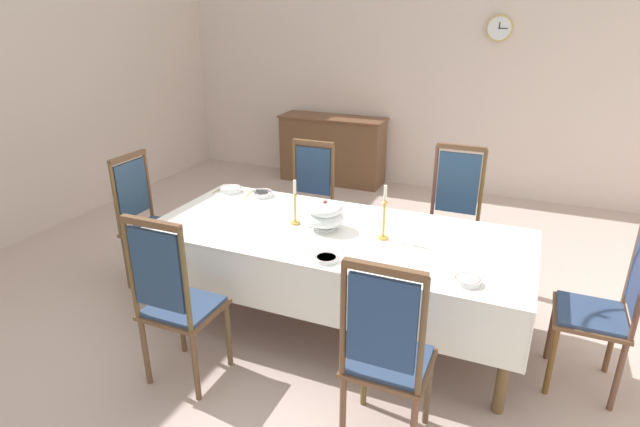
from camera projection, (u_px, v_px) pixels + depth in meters
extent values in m
cube|color=#BBA49B|center=(343.00, 317.00, 4.03)|extent=(7.14, 6.76, 0.04)
cube|color=beige|center=(444.00, 53.00, 6.30)|extent=(7.14, 0.08, 3.47)
cylinder|color=brown|center=(162.00, 278.00, 3.82)|extent=(0.07, 0.07, 0.74)
cylinder|color=brown|center=(505.00, 360.00, 2.93)|extent=(0.07, 0.07, 0.74)
cylinder|color=brown|center=(230.00, 231.00, 4.62)|extent=(0.07, 0.07, 0.74)
cylinder|color=brown|center=(516.00, 285.00, 3.73)|extent=(0.07, 0.07, 0.74)
cube|color=brown|center=(338.00, 241.00, 3.65)|extent=(2.52, 1.02, 0.08)
cube|color=brown|center=(338.00, 234.00, 3.63)|extent=(2.64, 1.14, 0.03)
cube|color=white|center=(338.00, 231.00, 3.62)|extent=(2.66, 1.16, 0.00)
cube|color=white|center=(304.00, 294.00, 3.21)|extent=(2.66, 0.00, 0.39)
cube|color=white|center=(363.00, 228.00, 4.18)|extent=(2.66, 0.00, 0.39)
cube|color=white|center=(187.00, 228.00, 4.18)|extent=(0.00, 1.16, 0.39)
cube|color=white|center=(533.00, 294.00, 3.21)|extent=(0.00, 1.16, 0.39)
cylinder|color=brown|center=(181.00, 322.00, 3.51)|extent=(0.04, 0.04, 0.48)
cylinder|color=brown|center=(228.00, 334.00, 3.38)|extent=(0.04, 0.04, 0.48)
cylinder|color=brown|center=(145.00, 351.00, 3.21)|extent=(0.04, 0.04, 0.48)
cylinder|color=brown|center=(196.00, 367.00, 3.07)|extent=(0.04, 0.04, 0.48)
cube|color=brown|center=(184.00, 309.00, 3.20)|extent=(0.44, 0.42, 0.03)
cube|color=navy|center=(184.00, 306.00, 3.19)|extent=(0.40, 0.38, 0.02)
cylinder|color=brown|center=(131.00, 269.00, 2.98)|extent=(0.03, 0.03, 0.65)
cylinder|color=brown|center=(186.00, 282.00, 2.84)|extent=(0.03, 0.03, 0.65)
cube|color=navy|center=(157.00, 270.00, 2.90)|extent=(0.34, 0.02, 0.49)
cube|color=brown|center=(151.00, 223.00, 2.79)|extent=(0.40, 0.04, 0.04)
cylinder|color=brown|center=(316.00, 247.00, 4.62)|extent=(0.04, 0.04, 0.48)
cylinder|color=brown|center=(279.00, 240.00, 4.76)|extent=(0.04, 0.04, 0.48)
cylinder|color=brown|center=(331.00, 232.00, 4.93)|extent=(0.04, 0.04, 0.48)
cylinder|color=brown|center=(296.00, 226.00, 5.07)|extent=(0.04, 0.04, 0.48)
cube|color=brown|center=(305.00, 211.00, 4.75)|extent=(0.44, 0.42, 0.03)
cube|color=navy|center=(305.00, 209.00, 4.74)|extent=(0.40, 0.38, 0.02)
cylinder|color=brown|center=(333.00, 176.00, 4.72)|extent=(0.03, 0.03, 0.59)
cylinder|color=brown|center=(295.00, 171.00, 4.87)|extent=(0.03, 0.03, 0.59)
cube|color=navy|center=(313.00, 171.00, 4.78)|extent=(0.34, 0.02, 0.45)
cube|color=brown|center=(313.00, 143.00, 4.69)|extent=(0.40, 0.04, 0.04)
cylinder|color=brown|center=(364.00, 372.00, 3.03)|extent=(0.04, 0.04, 0.48)
cylinder|color=brown|center=(428.00, 389.00, 2.89)|extent=(0.04, 0.04, 0.48)
cylinder|color=brown|center=(343.00, 412.00, 2.72)|extent=(0.04, 0.04, 0.48)
cube|color=brown|center=(389.00, 363.00, 2.71)|extent=(0.44, 0.42, 0.03)
cube|color=navy|center=(389.00, 359.00, 2.70)|extent=(0.40, 0.38, 0.02)
cylinder|color=brown|center=(343.00, 320.00, 2.50)|extent=(0.03, 0.03, 0.64)
cylinder|color=brown|center=(422.00, 339.00, 2.36)|extent=(0.03, 0.03, 0.64)
cube|color=navy|center=(382.00, 323.00, 2.42)|extent=(0.34, 0.02, 0.49)
cube|color=brown|center=(385.00, 270.00, 2.31)|extent=(0.40, 0.04, 0.04)
cylinder|color=brown|center=(466.00, 275.00, 4.13)|extent=(0.04, 0.04, 0.48)
cylinder|color=brown|center=(420.00, 266.00, 4.27)|extent=(0.04, 0.04, 0.48)
cylinder|color=brown|center=(472.00, 256.00, 4.44)|extent=(0.04, 0.04, 0.48)
cylinder|color=brown|center=(429.00, 249.00, 4.58)|extent=(0.04, 0.04, 0.48)
cube|color=brown|center=(449.00, 234.00, 4.26)|extent=(0.44, 0.42, 0.03)
cube|color=navy|center=(450.00, 232.00, 4.25)|extent=(0.40, 0.38, 0.02)
cylinder|color=brown|center=(481.00, 190.00, 4.22)|extent=(0.03, 0.03, 0.69)
cylinder|color=brown|center=(434.00, 184.00, 4.36)|extent=(0.03, 0.03, 0.69)
cube|color=navy|center=(458.00, 183.00, 4.28)|extent=(0.34, 0.02, 0.52)
cube|color=brown|center=(462.00, 147.00, 4.17)|extent=(0.40, 0.04, 0.04)
cylinder|color=brown|center=(189.00, 252.00, 4.52)|extent=(0.04, 0.04, 0.48)
cylinder|color=brown|center=(161.00, 271.00, 4.20)|extent=(0.04, 0.04, 0.48)
cylinder|color=brown|center=(157.00, 245.00, 4.66)|extent=(0.04, 0.04, 0.48)
cylinder|color=brown|center=(127.00, 263.00, 4.33)|extent=(0.04, 0.04, 0.48)
cube|color=brown|center=(155.00, 231.00, 4.33)|extent=(0.42, 0.44, 0.03)
cube|color=navy|center=(155.00, 228.00, 4.32)|extent=(0.38, 0.40, 0.02)
cylinder|color=brown|center=(148.00, 185.00, 4.45)|extent=(0.03, 0.03, 0.61)
cylinder|color=brown|center=(115.00, 200.00, 4.12)|extent=(0.03, 0.03, 0.61)
cube|color=#2F4864|center=(132.00, 189.00, 4.27)|extent=(0.02, 0.34, 0.46)
cube|color=brown|center=(127.00, 157.00, 4.17)|extent=(0.04, 0.40, 0.04)
cylinder|color=brown|center=(551.00, 361.00, 3.12)|extent=(0.04, 0.04, 0.48)
cylinder|color=brown|center=(551.00, 328.00, 3.44)|extent=(0.04, 0.04, 0.48)
cylinder|color=brown|center=(618.00, 377.00, 2.99)|extent=(0.04, 0.04, 0.48)
cylinder|color=brown|center=(612.00, 341.00, 3.31)|extent=(0.04, 0.04, 0.48)
cube|color=brown|center=(590.00, 317.00, 3.12)|extent=(0.42, 0.44, 0.03)
cube|color=navy|center=(591.00, 313.00, 3.11)|extent=(0.38, 0.40, 0.02)
cylinder|color=brown|center=(633.00, 264.00, 3.10)|extent=(0.03, 0.03, 0.59)
cube|color=navy|center=(638.00, 274.00, 2.93)|extent=(0.02, 0.34, 0.45)
cylinder|color=silver|center=(325.00, 228.00, 3.65)|extent=(0.15, 0.15, 0.02)
ellipsoid|color=silver|center=(325.00, 218.00, 3.63)|extent=(0.27, 0.27, 0.12)
ellipsoid|color=silver|center=(325.00, 209.00, 3.60)|extent=(0.25, 0.25, 0.10)
sphere|color=brown|center=(325.00, 202.00, 3.58)|extent=(0.03, 0.03, 0.03)
cylinder|color=gold|center=(295.00, 223.00, 3.74)|extent=(0.07, 0.07, 0.02)
cylinder|color=gold|center=(295.00, 209.00, 3.70)|extent=(0.02, 0.02, 0.20)
cone|color=gold|center=(295.00, 195.00, 3.66)|extent=(0.04, 0.04, 0.02)
cylinder|color=silver|center=(295.00, 187.00, 3.64)|extent=(0.02, 0.02, 0.10)
cylinder|color=gold|center=(383.00, 238.00, 3.50)|extent=(0.07, 0.07, 0.02)
cylinder|color=gold|center=(384.00, 219.00, 3.45)|extent=(0.02, 0.02, 0.25)
cone|color=gold|center=(385.00, 201.00, 3.40)|extent=(0.04, 0.04, 0.02)
cylinder|color=silver|center=(385.00, 192.00, 3.37)|extent=(0.02, 0.02, 0.10)
cylinder|color=silver|center=(262.00, 194.00, 4.30)|extent=(0.19, 0.19, 0.04)
cylinder|color=silver|center=(262.00, 193.00, 4.30)|extent=(0.15, 0.15, 0.03)
torus|color=brown|center=(262.00, 192.00, 4.29)|extent=(0.18, 0.18, 0.01)
cylinder|color=silver|center=(231.00, 189.00, 4.40)|extent=(0.18, 0.18, 0.04)
cylinder|color=silver|center=(231.00, 189.00, 4.39)|extent=(0.15, 0.15, 0.03)
torus|color=brown|center=(231.00, 188.00, 4.39)|extent=(0.18, 0.18, 0.01)
cylinder|color=silver|center=(468.00, 281.00, 2.92)|extent=(0.15, 0.15, 0.04)
cylinder|color=silver|center=(468.00, 280.00, 2.92)|extent=(0.12, 0.12, 0.02)
torus|color=brown|center=(468.00, 279.00, 2.92)|extent=(0.14, 0.14, 0.01)
cylinder|color=silver|center=(326.00, 259.00, 3.19)|extent=(0.15, 0.15, 0.03)
cylinder|color=silver|center=(326.00, 258.00, 3.19)|extent=(0.12, 0.12, 0.02)
torus|color=brown|center=(326.00, 257.00, 3.19)|extent=(0.14, 0.14, 0.01)
cube|color=gold|center=(248.00, 195.00, 4.32)|extent=(0.04, 0.14, 0.00)
ellipsoid|color=gold|center=(251.00, 191.00, 4.39)|extent=(0.03, 0.05, 0.01)
cube|color=gold|center=(217.00, 191.00, 4.42)|extent=(0.02, 0.14, 0.00)
ellipsoid|color=gold|center=(222.00, 187.00, 4.49)|extent=(0.03, 0.05, 0.01)
cube|color=brown|center=(332.00, 151.00, 7.00)|extent=(1.40, 0.44, 0.88)
cube|color=brown|center=(333.00, 118.00, 6.83)|extent=(1.44, 0.48, 0.02)
cube|color=brown|center=(362.00, 149.00, 7.06)|extent=(0.59, 0.01, 0.70)
cube|color=brown|center=(315.00, 144.00, 7.32)|extent=(0.59, 0.01, 0.70)
cylinder|color=#D1B251|center=(500.00, 28.00, 5.90)|extent=(0.29, 0.05, 0.29)
cylinder|color=silver|center=(499.00, 28.00, 5.87)|extent=(0.26, 0.01, 0.26)
cube|color=black|center=(500.00, 25.00, 5.86)|extent=(0.01, 0.00, 0.07)
cube|color=black|center=(503.00, 28.00, 5.86)|extent=(0.10, 0.00, 0.01)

